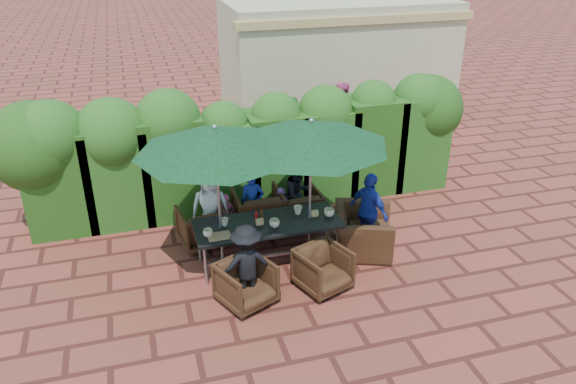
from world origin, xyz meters
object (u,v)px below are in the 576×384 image
object	(u,v)px
dining_table	(268,227)
chair_near_left	(246,282)
chair_far_mid	(258,209)
umbrella_right	(311,134)
umbrella_left	(215,141)
chair_end_right	(363,224)
chair_far_right	(299,207)
chair_far_left	(202,225)
chair_near_right	(323,267)

from	to	relation	value
dining_table	chair_near_left	xyz separation A→B (m)	(-0.58, -0.97, -0.30)
chair_far_mid	umbrella_right	bearing A→B (deg)	118.37
umbrella_left	umbrella_right	bearing A→B (deg)	-4.85
chair_end_right	chair_far_right	bearing A→B (deg)	56.96
chair_far_left	chair_far_mid	bearing A→B (deg)	-177.91
chair_far_mid	chair_far_right	size ratio (longest dim) A/B	1.11
umbrella_left	umbrella_right	distance (m)	1.45
dining_table	umbrella_right	xyz separation A→B (m)	(0.69, -0.05, 1.54)
umbrella_left	chair_far_right	world-z (taller)	umbrella_left
chair_far_mid	chair_near_right	size ratio (longest dim) A/B	1.18
chair_far_left	chair_end_right	world-z (taller)	chair_end_right
chair_near_left	chair_near_right	bearing A→B (deg)	-22.57
umbrella_left	umbrella_right	xyz separation A→B (m)	(1.44, -0.12, -0.00)
chair_end_right	chair_near_right	bearing A→B (deg)	150.98
chair_far_mid	dining_table	bearing A→B (deg)	84.94
umbrella_right	chair_far_right	distance (m)	2.12
chair_far_mid	chair_end_right	xyz separation A→B (m)	(1.56, -1.12, 0.05)
dining_table	umbrella_left	bearing A→B (deg)	174.32
dining_table	umbrella_right	bearing A→B (deg)	-3.96
chair_end_right	umbrella_left	bearing A→B (deg)	107.47
chair_near_left	chair_near_right	size ratio (longest dim) A/B	1.01
chair_far_left	chair_far_mid	world-z (taller)	chair_far_mid
dining_table	umbrella_left	world-z (taller)	umbrella_left
umbrella_left	umbrella_right	world-z (taller)	same
umbrella_right	chair_near_left	bearing A→B (deg)	-144.14
dining_table	chair_end_right	distance (m)	1.67
dining_table	chair_far_left	world-z (taller)	chair_far_left
dining_table	chair_far_right	size ratio (longest dim) A/B	3.01
umbrella_right	chair_far_mid	xyz separation A→B (m)	(-0.60, 1.11, -1.78)
chair_near_left	chair_far_mid	bearing A→B (deg)	47.15
umbrella_right	chair_near_right	distance (m)	2.04
dining_table	umbrella_right	world-z (taller)	umbrella_right
dining_table	chair_near_right	bearing A→B (deg)	-55.73
dining_table	chair_near_left	distance (m)	1.17
umbrella_left	chair_end_right	bearing A→B (deg)	-3.20
chair_far_left	dining_table	bearing A→B (deg)	129.54
umbrella_left	chair_end_right	distance (m)	2.96
chair_far_left	chair_far_right	size ratio (longest dim) A/B	0.99
dining_table	chair_far_right	distance (m)	1.37
umbrella_left	chair_near_right	bearing A→B (deg)	-35.93
chair_far_mid	umbrella_left	bearing A→B (deg)	49.38
umbrella_right	chair_far_mid	distance (m)	2.18
chair_near_right	chair_far_left	bearing A→B (deg)	110.78
dining_table	chair_near_right	size ratio (longest dim) A/B	3.20
umbrella_left	chair_near_left	world-z (taller)	umbrella_left
chair_far_right	chair_near_left	bearing A→B (deg)	52.08
chair_near_left	chair_near_right	xyz separation A→B (m)	(1.21, 0.04, -0.00)
chair_far_left	chair_far_right	world-z (taller)	chair_far_right
umbrella_right	chair_near_left	world-z (taller)	umbrella_right
umbrella_left	dining_table	bearing A→B (deg)	-5.68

